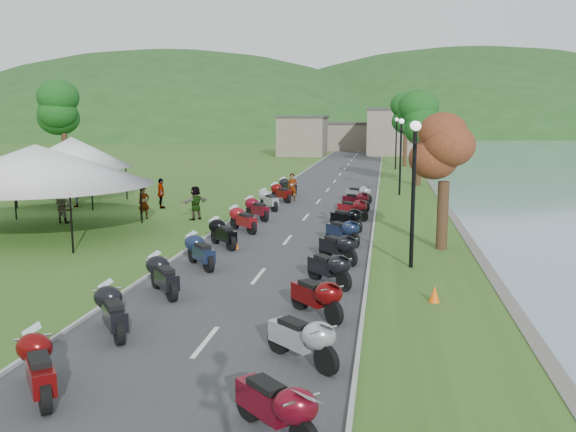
{
  "coord_description": "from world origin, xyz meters",
  "views": [
    {
      "loc": [
        4.04,
        -3.05,
        5.22
      ],
      "look_at": [
        0.26,
        20.5,
        1.3
      ],
      "focal_mm": 38.0,
      "sensor_mm": 36.0,
      "label": 1
    }
  ],
  "objects_px": {
    "pedestrian_a": "(145,219)",
    "pedestrian_b": "(64,223)",
    "pedestrian_c": "(76,207)",
    "vendor_tent_main": "(38,190)"
  },
  "relations": [
    {
      "from": "pedestrian_a",
      "to": "pedestrian_b",
      "type": "bearing_deg",
      "value": 158.77
    },
    {
      "from": "pedestrian_b",
      "to": "pedestrian_c",
      "type": "height_order",
      "value": "pedestrian_c"
    },
    {
      "from": "pedestrian_a",
      "to": "pedestrian_c",
      "type": "height_order",
      "value": "pedestrian_c"
    },
    {
      "from": "vendor_tent_main",
      "to": "pedestrian_b",
      "type": "xyz_separation_m",
      "value": [
        -0.49,
        2.85,
        -2.0
      ]
    },
    {
      "from": "pedestrian_c",
      "to": "pedestrian_b",
      "type": "bearing_deg",
      "value": -5.73
    },
    {
      "from": "vendor_tent_main",
      "to": "pedestrian_a",
      "type": "relative_size",
      "value": 4.06
    },
    {
      "from": "pedestrian_a",
      "to": "pedestrian_b",
      "type": "height_order",
      "value": "pedestrian_b"
    },
    {
      "from": "pedestrian_c",
      "to": "vendor_tent_main",
      "type": "bearing_deg",
      "value": -9.96
    },
    {
      "from": "pedestrian_a",
      "to": "pedestrian_b",
      "type": "distance_m",
      "value": 3.93
    },
    {
      "from": "pedestrian_a",
      "to": "pedestrian_b",
      "type": "relative_size",
      "value": 0.97
    }
  ]
}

